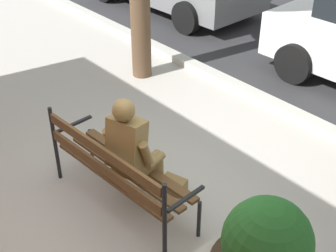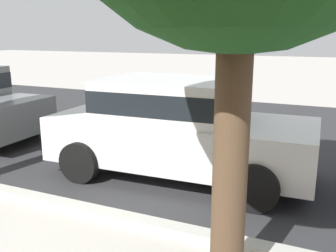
% 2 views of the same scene
% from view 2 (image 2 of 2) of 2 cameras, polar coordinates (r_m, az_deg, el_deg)
% --- Properties ---
extents(street_surface, '(60.00, 9.00, 0.01)m').
position_cam_2_polar(street_surface, '(8.93, 5.76, -0.89)').
color(street_surface, '#2D2D30').
rests_on(street_surface, ground).
extents(curb_stone, '(60.00, 0.20, 0.12)m').
position_cam_2_polar(curb_stone, '(5.01, -11.65, -12.41)').
color(curb_stone, '#B2AFA8').
rests_on(curb_stone, ground).
extents(parked_car_white, '(4.16, 2.04, 1.56)m').
position_cam_2_polar(parked_car_white, '(6.02, 1.42, 0.21)').
color(parked_car_white, silver).
rests_on(parked_car_white, ground).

